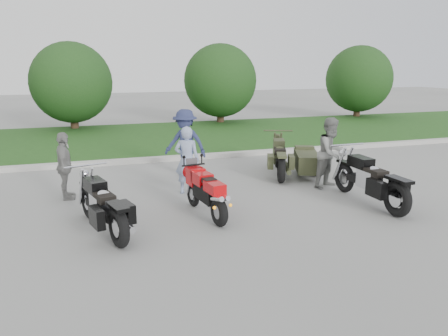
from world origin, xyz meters
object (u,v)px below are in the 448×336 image
object	(u,v)px
cruiser_sidecar	(295,160)
person_stripe	(187,160)
cruiser_left	(104,208)
cruiser_right	(372,183)
person_denim	(185,143)
sportbike_red	(206,191)
person_grey	(331,153)
person_back	(65,166)

from	to	relation	value
cruiser_sidecar	person_stripe	bearing A→B (deg)	-146.22
cruiser_left	cruiser_right	bearing A→B (deg)	-16.54
cruiser_left	person_denim	bearing A→B (deg)	41.19
sportbike_red	cruiser_sidecar	size ratio (longest dim) A/B	0.81
cruiser_sidecar	person_denim	distance (m)	3.06
cruiser_right	person_grey	bearing A→B (deg)	92.82
cruiser_sidecar	person_back	world-z (taller)	person_back
cruiser_sidecar	person_grey	size ratio (longest dim) A/B	1.33
person_grey	person_denim	distance (m)	3.87
cruiser_left	person_denim	world-z (taller)	person_denim
cruiser_right	person_back	size ratio (longest dim) A/B	1.67
cruiser_left	person_stripe	bearing A→B (deg)	28.95
person_grey	person_denim	size ratio (longest dim) A/B	0.95
person_denim	person_grey	bearing A→B (deg)	4.06
cruiser_left	person_grey	xyz separation A→B (m)	(5.57, 1.47, 0.40)
sportbike_red	cruiser_left	distance (m)	2.04
sportbike_red	cruiser_sidecar	xyz separation A→B (m)	(3.22, 2.41, -0.09)
person_grey	person_denim	xyz separation A→B (m)	(-3.22, 2.13, 0.05)
cruiser_sidecar	person_stripe	world-z (taller)	person_stripe
cruiser_right	person_back	xyz separation A→B (m)	(-6.42, 2.51, 0.27)
person_back	cruiser_sidecar	bearing A→B (deg)	-85.92
person_denim	person_back	xyz separation A→B (m)	(-3.08, -1.18, -0.15)
cruiser_sidecar	person_denim	xyz separation A→B (m)	(-2.89, 0.88, 0.48)
cruiser_left	sportbike_red	bearing A→B (deg)	-6.98
person_grey	cruiser_right	bearing A→B (deg)	-108.94
cruiser_right	cruiser_sidecar	xyz separation A→B (m)	(-0.45, 2.80, -0.07)
sportbike_red	cruiser_sidecar	distance (m)	4.03
person_back	sportbike_red	bearing A→B (deg)	-126.34
person_back	cruiser_left	bearing A→B (deg)	-162.00
person_denim	cruiser_left	bearing A→B (deg)	-85.60
cruiser_sidecar	person_back	bearing A→B (deg)	-156.01
person_denim	person_back	world-z (taller)	person_denim
cruiser_sidecar	person_back	size ratio (longest dim) A/B	1.51
person_stripe	person_back	xyz separation A→B (m)	(-2.75, 0.42, -0.04)
sportbike_red	person_denim	size ratio (longest dim) A/B	1.03
sportbike_red	cruiser_left	xyz separation A→B (m)	(-2.02, -0.31, -0.05)
cruiser_right	person_grey	xyz separation A→B (m)	(-0.11, 1.56, 0.37)
person_stripe	person_back	world-z (taller)	person_stripe
sportbike_red	cruiser_left	world-z (taller)	cruiser_left
person_denim	person_back	size ratio (longest dim) A/B	1.19
cruiser_left	person_back	size ratio (longest dim) A/B	1.53
sportbike_red	cruiser_right	world-z (taller)	cruiser_right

